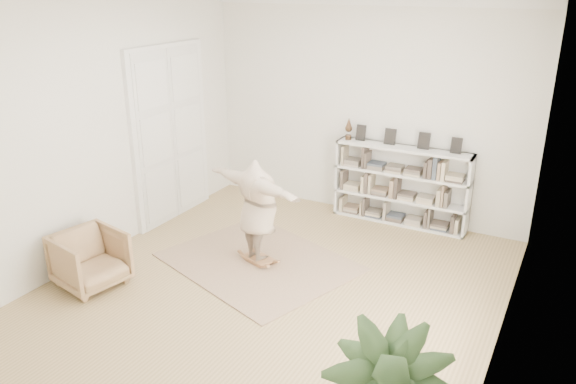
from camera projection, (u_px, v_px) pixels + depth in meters
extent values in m
plane|color=olive|center=(276.00, 287.00, 7.37)|extent=(6.00, 6.00, 0.00)
plane|color=silver|center=(365.00, 109.00, 9.20)|extent=(5.50, 0.00, 5.50)
plane|color=silver|center=(80.00, 259.00, 4.27)|extent=(5.50, 0.00, 5.50)
plane|color=silver|center=(107.00, 129.00, 7.96)|extent=(0.00, 6.00, 6.00)
plane|color=silver|center=(518.00, 195.00, 5.51)|extent=(0.00, 6.00, 6.00)
cube|color=white|center=(170.00, 136.00, 9.15)|extent=(0.08, 1.78, 2.92)
cube|color=silver|center=(155.00, 142.00, 8.81)|extent=(0.06, 0.78, 2.80)
cube|color=silver|center=(187.00, 130.00, 9.47)|extent=(0.06, 0.78, 2.80)
cube|color=silver|center=(340.00, 175.00, 9.60)|extent=(0.04, 0.35, 1.30)
cube|color=silver|center=(469.00, 197.00, 8.63)|extent=(0.04, 0.35, 1.30)
cube|color=silver|center=(404.00, 183.00, 9.24)|extent=(2.20, 0.04, 1.30)
cube|color=silver|center=(398.00, 221.00, 9.34)|extent=(2.20, 0.35, 0.04)
cube|color=silver|center=(400.00, 198.00, 9.19)|extent=(2.20, 0.35, 0.04)
cube|color=silver|center=(402.00, 173.00, 9.04)|extent=(2.20, 0.35, 0.04)
cube|color=silver|center=(404.00, 148.00, 8.89)|extent=(2.20, 0.35, 0.04)
cube|color=black|center=(361.00, 133.00, 9.22)|extent=(0.18, 0.07, 0.24)
cube|color=black|center=(390.00, 137.00, 8.99)|extent=(0.18, 0.07, 0.24)
cube|color=black|center=(424.00, 142.00, 8.75)|extent=(0.18, 0.07, 0.24)
cube|color=black|center=(456.00, 146.00, 8.53)|extent=(0.18, 0.07, 0.24)
imported|color=tan|center=(90.00, 260.00, 7.31)|extent=(0.96, 0.94, 0.74)
cube|color=tan|center=(259.00, 262.00, 8.01)|extent=(3.01, 2.70, 0.02)
cube|color=olive|center=(259.00, 258.00, 7.99)|extent=(0.52, 0.40, 0.03)
cube|color=olive|center=(259.00, 260.00, 8.00)|extent=(0.31, 0.14, 0.04)
cube|color=olive|center=(259.00, 260.00, 8.00)|extent=(0.31, 0.14, 0.04)
cube|color=olive|center=(259.00, 258.00, 7.99)|extent=(0.18, 0.10, 0.09)
cube|color=olive|center=(259.00, 258.00, 7.99)|extent=(0.18, 0.10, 0.09)
imported|color=tan|center=(257.00, 208.00, 7.72)|extent=(1.86, 1.04, 1.46)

